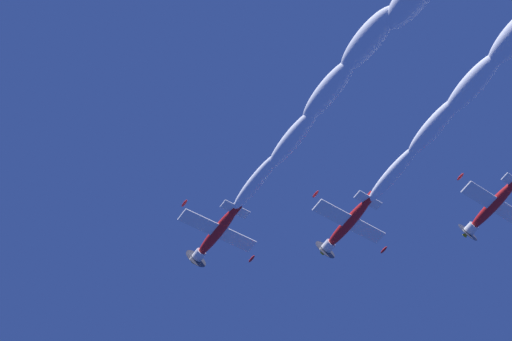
% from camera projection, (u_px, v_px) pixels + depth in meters
% --- Properties ---
extents(airplane_lead, '(7.82, 8.46, 3.01)m').
position_uv_depth(airplane_lead, '(216.00, 234.00, 77.59)').
color(airplane_lead, red).
extents(airplane_left_wingman, '(7.82, 8.48, 2.99)m').
position_uv_depth(airplane_left_wingman, '(347.00, 225.00, 77.18)').
color(airplane_left_wingman, red).
extents(airplane_right_wingman, '(7.82, 8.48, 2.96)m').
position_uv_depth(airplane_right_wingman, '(491.00, 207.00, 77.69)').
color(airplane_right_wingman, red).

